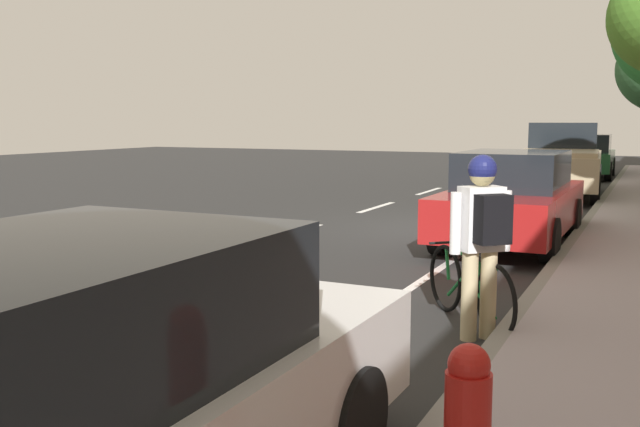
# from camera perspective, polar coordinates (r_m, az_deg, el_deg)

# --- Properties ---
(ground) EXTENTS (62.12, 62.12, 0.00)m
(ground) POSITION_cam_1_polar(r_m,az_deg,el_deg) (13.54, 10.45, -1.31)
(ground) COLOR #282828
(curb_edge) EXTENTS (0.16, 38.83, 0.17)m
(curb_edge) POSITION_cam_1_polar(r_m,az_deg,el_deg) (13.15, 19.85, -1.52)
(curb_edge) COLOR gray
(curb_edge) RESTS_ON ground
(lane_stripe_centre) EXTENTS (0.14, 35.80, 0.01)m
(lane_stripe_centre) POSITION_cam_1_polar(r_m,az_deg,el_deg) (13.03, -2.06, -1.51)
(lane_stripe_centre) COLOR white
(lane_stripe_centre) RESTS_ON ground
(lane_stripe_bike_edge) EXTENTS (0.12, 38.83, 0.01)m
(lane_stripe_bike_edge) POSITION_cam_1_polar(r_m,az_deg,el_deg) (13.37, 13.56, -1.49)
(lane_stripe_bike_edge) COLOR white
(lane_stripe_bike_edge) RESTS_ON ground
(parked_sedan_white_nearest) EXTENTS (1.88, 4.42, 1.52)m
(parked_sedan_white_nearest) POSITION_cam_1_polar(r_m,az_deg,el_deg) (3.47, -20.23, -14.68)
(parked_sedan_white_nearest) COLOR white
(parked_sedan_white_nearest) RESTS_ON ground
(parked_sedan_red_second) EXTENTS (1.87, 4.41, 1.52)m
(parked_sedan_red_second) POSITION_cam_1_polar(r_m,az_deg,el_deg) (12.12, 14.96, 1.13)
(parked_sedan_red_second) COLOR maroon
(parked_sedan_red_second) RESTS_ON ground
(parked_pickup_tan_mid) EXTENTS (2.30, 5.42, 1.95)m
(parked_pickup_tan_mid) POSITION_cam_1_polar(r_m,az_deg,el_deg) (20.12, 18.53, 3.84)
(parked_pickup_tan_mid) COLOR tan
(parked_pickup_tan_mid) RESTS_ON ground
(parked_sedan_green_far) EXTENTS (1.91, 4.44, 1.52)m
(parked_sedan_green_far) POSITION_cam_1_polar(r_m,az_deg,el_deg) (27.09, 20.32, 4.28)
(parked_sedan_green_far) COLOR #1E512D
(parked_sedan_green_far) RESTS_ON ground
(bicycle_at_curb) EXTENTS (1.20, 1.34, 0.77)m
(bicycle_at_curb) POSITION_cam_1_polar(r_m,az_deg,el_deg) (7.34, 11.73, -5.72)
(bicycle_at_curb) COLOR black
(bicycle_at_curb) RESTS_ON ground
(cyclist_with_backpack) EXTENTS (0.55, 0.54, 1.72)m
(cyclist_with_backpack) POSITION_cam_1_polar(r_m,az_deg,el_deg) (6.72, 12.74, -1.15)
(cyclist_with_backpack) COLOR #C6B284
(cyclist_with_backpack) RESTS_ON ground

